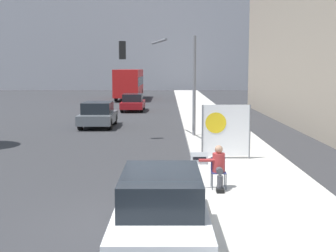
{
  "coord_description": "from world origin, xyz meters",
  "views": [
    {
      "loc": [
        0.55,
        -9.63,
        3.46
      ],
      "look_at": [
        0.6,
        5.43,
        1.58
      ],
      "focal_mm": 50.0,
      "sensor_mm": 36.0,
      "label": 1
    }
  ],
  "objects_px": {
    "parked_car_curbside": "(160,207)",
    "city_bus_on_road": "(128,82)",
    "car_on_road_midblock": "(131,102)",
    "traffic_light_pole": "(163,67)",
    "seated_protester": "(216,166)",
    "protest_banner": "(224,130)",
    "car_on_road_nearest": "(96,115)"
  },
  "relations": [
    {
      "from": "parked_car_curbside",
      "to": "city_bus_on_road",
      "type": "relative_size",
      "value": 0.47
    },
    {
      "from": "parked_car_curbside",
      "to": "car_on_road_midblock",
      "type": "relative_size",
      "value": 1.09
    },
    {
      "from": "traffic_light_pole",
      "to": "seated_protester",
      "type": "bearing_deg",
      "value": -81.41
    },
    {
      "from": "traffic_light_pole",
      "to": "parked_car_curbside",
      "type": "xyz_separation_m",
      "value": [
        0.01,
        -13.55,
        -2.78
      ]
    },
    {
      "from": "seated_protester",
      "to": "protest_banner",
      "type": "bearing_deg",
      "value": 78.56
    },
    {
      "from": "protest_banner",
      "to": "parked_car_curbside",
      "type": "height_order",
      "value": "protest_banner"
    },
    {
      "from": "seated_protester",
      "to": "traffic_light_pole",
      "type": "bearing_deg",
      "value": 96.78
    },
    {
      "from": "traffic_light_pole",
      "to": "parked_car_curbside",
      "type": "height_order",
      "value": "traffic_light_pole"
    },
    {
      "from": "protest_banner",
      "to": "traffic_light_pole",
      "type": "bearing_deg",
      "value": 111.45
    },
    {
      "from": "seated_protester",
      "to": "car_on_road_midblock",
      "type": "distance_m",
      "value": 25.39
    },
    {
      "from": "car_on_road_nearest",
      "to": "traffic_light_pole",
      "type": "bearing_deg",
      "value": -50.3
    },
    {
      "from": "traffic_light_pole",
      "to": "car_on_road_midblock",
      "type": "height_order",
      "value": "traffic_light_pole"
    },
    {
      "from": "protest_banner",
      "to": "city_bus_on_road",
      "type": "bearing_deg",
      "value": 100.41
    },
    {
      "from": "car_on_road_midblock",
      "to": "protest_banner",
      "type": "bearing_deg",
      "value": -76.65
    },
    {
      "from": "car_on_road_midblock",
      "to": "traffic_light_pole",
      "type": "bearing_deg",
      "value": -79.88
    },
    {
      "from": "car_on_road_nearest",
      "to": "protest_banner",
      "type": "bearing_deg",
      "value": -59.35
    },
    {
      "from": "seated_protester",
      "to": "parked_car_curbside",
      "type": "bearing_deg",
      "value": -114.66
    },
    {
      "from": "parked_car_curbside",
      "to": "car_on_road_midblock",
      "type": "xyz_separation_m",
      "value": [
        -2.69,
        28.61,
        -0.02
      ]
    },
    {
      "from": "car_on_road_midblock",
      "to": "seated_protester",
      "type": "bearing_deg",
      "value": -80.49
    },
    {
      "from": "seated_protester",
      "to": "protest_banner",
      "type": "height_order",
      "value": "protest_banner"
    },
    {
      "from": "traffic_light_pole",
      "to": "car_on_road_nearest",
      "type": "distance_m",
      "value": 6.81
    },
    {
      "from": "city_bus_on_road",
      "to": "traffic_light_pole",
      "type": "bearing_deg",
      "value": -81.89
    },
    {
      "from": "seated_protester",
      "to": "parked_car_curbside",
      "type": "relative_size",
      "value": 0.26
    },
    {
      "from": "protest_banner",
      "to": "parked_car_curbside",
      "type": "distance_m",
      "value": 8.18
    },
    {
      "from": "city_bus_on_road",
      "to": "protest_banner",
      "type": "bearing_deg",
      "value": -79.59
    },
    {
      "from": "protest_banner",
      "to": "parked_car_curbside",
      "type": "relative_size",
      "value": 0.42
    },
    {
      "from": "car_on_road_nearest",
      "to": "car_on_road_midblock",
      "type": "distance_m",
      "value": 10.35
    },
    {
      "from": "parked_car_curbside",
      "to": "car_on_road_midblock",
      "type": "distance_m",
      "value": 28.74
    },
    {
      "from": "seated_protester",
      "to": "protest_banner",
      "type": "relative_size",
      "value": 0.6
    },
    {
      "from": "protest_banner",
      "to": "city_bus_on_road",
      "type": "relative_size",
      "value": 0.2
    },
    {
      "from": "traffic_light_pole",
      "to": "car_on_road_nearest",
      "type": "bearing_deg",
      "value": 129.7
    },
    {
      "from": "protest_banner",
      "to": "car_on_road_nearest",
      "type": "xyz_separation_m",
      "value": [
        -6.21,
        10.48,
        -0.47
      ]
    }
  ]
}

